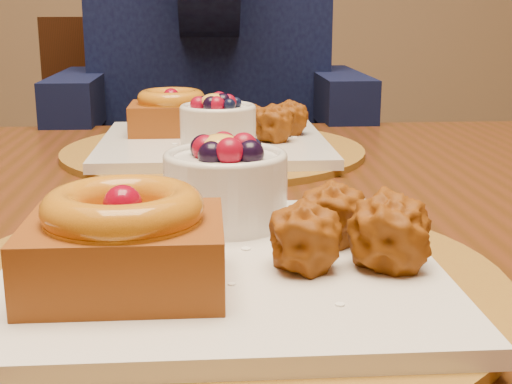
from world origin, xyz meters
TOP-DOWN VIEW (x-y plane):
  - dining_table at (0.03, 0.03)m, footprint 1.60×0.90m
  - place_setting_near at (0.03, -0.19)m, footprint 0.38×0.38m
  - place_setting_far at (0.03, 0.24)m, footprint 0.38×0.38m
  - chair_far at (-0.10, 0.93)m, footprint 0.54×0.54m
  - diner at (0.03, 0.71)m, footprint 0.52×0.50m

SIDE VIEW (x-z plane):
  - chair_far at x=-0.10m, z-range 0.05..0.96m
  - dining_table at x=0.03m, z-range 0.30..1.06m
  - place_setting_far at x=0.03m, z-range 0.74..0.82m
  - place_setting_near at x=0.03m, z-range 0.74..0.83m
  - diner at x=0.03m, z-range 0.48..1.34m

